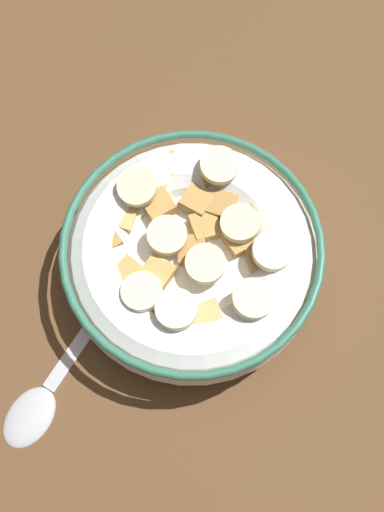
# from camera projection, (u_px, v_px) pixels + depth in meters

# --- Properties ---
(ground_plane) EXTENTS (1.13, 1.13, 0.02)m
(ground_plane) POSITION_uv_depth(u_px,v_px,m) (192.00, 274.00, 0.49)
(ground_plane) COLOR brown
(cereal_bowl) EXTENTS (0.18, 0.18, 0.06)m
(cereal_bowl) POSITION_uv_depth(u_px,v_px,m) (192.00, 256.00, 0.45)
(cereal_bowl) COLOR white
(cereal_bowl) RESTS_ON ground_plane
(spoon) EXTENTS (0.15, 0.09, 0.01)m
(spoon) POSITION_uv_depth(u_px,v_px,m) (46.00, 391.00, 0.44)
(spoon) COLOR #B7B7BC
(spoon) RESTS_ON ground_plane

